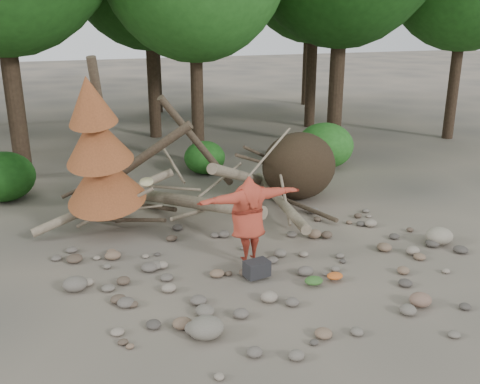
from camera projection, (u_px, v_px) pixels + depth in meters
name	position (u px, v px, depth m)	size (l,w,h in m)	color
ground	(279.00, 275.00, 11.20)	(120.00, 120.00, 0.00)	#514C44
deadfall_pile	(282.00, 170.00, 15.35)	(8.55, 5.24, 3.30)	#332619
dead_conifer	(99.00, 153.00, 12.48)	(2.06, 2.16, 4.35)	#4C3F30
bush_left	(3.00, 177.00, 15.50)	(1.80, 1.80, 1.44)	#194D14
bush_mid	(205.00, 157.00, 18.22)	(1.40, 1.40, 1.12)	#22621C
bush_right	(325.00, 146.00, 18.85)	(2.00, 2.00, 1.60)	#2B7424
frisbee_thrower	(248.00, 218.00, 11.44)	(3.54, 0.90, 2.20)	#A83726
backpack	(257.00, 271.00, 10.99)	(0.50, 0.33, 0.33)	black
cloth_green	(314.00, 283.00, 10.71)	(0.38, 0.32, 0.14)	#326026
cloth_orange	(335.00, 278.00, 10.92)	(0.34, 0.28, 0.12)	#BC5520
boulder_front_left	(206.00, 328.00, 8.97)	(0.61, 0.55, 0.37)	slate
boulder_front_right	(420.00, 300.00, 9.97)	(0.42, 0.38, 0.25)	#7F5F4F
boulder_mid_right	(439.00, 236.00, 12.66)	(0.66, 0.59, 0.40)	gray
boulder_mid_left	(75.00, 284.00, 10.51)	(0.49, 0.44, 0.29)	#655E55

